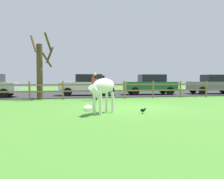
# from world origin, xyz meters

# --- Properties ---
(ground_plane) EXTENTS (60.00, 60.00, 0.00)m
(ground_plane) POSITION_xyz_m (0.00, 0.00, 0.00)
(ground_plane) COLOR #47842D
(parking_asphalt) EXTENTS (28.00, 7.40, 0.05)m
(parking_asphalt) POSITION_xyz_m (0.00, 9.30, 0.03)
(parking_asphalt) COLOR #2D2D33
(parking_asphalt) RESTS_ON ground_plane
(paddock_fence) EXTENTS (21.80, 0.11, 1.14)m
(paddock_fence) POSITION_xyz_m (-0.16, 5.00, 0.65)
(paddock_fence) COLOR olive
(paddock_fence) RESTS_ON ground_plane
(bare_tree) EXTENTS (1.44, 1.62, 4.04)m
(bare_tree) POSITION_xyz_m (-4.45, 5.27, 1.92)
(bare_tree) COLOR #513A23
(bare_tree) RESTS_ON ground_plane
(zebra) EXTENTS (1.52, 1.49, 1.41)m
(zebra) POSITION_xyz_m (-1.82, -1.65, 0.93)
(zebra) COLOR white
(zebra) RESTS_ON ground_plane
(crow_on_grass) EXTENTS (0.21, 0.10, 0.20)m
(crow_on_grass) POSITION_xyz_m (-0.34, -1.92, 0.13)
(crow_on_grass) COLOR black
(crow_on_grass) RESTS_ON ground_plane
(parked_car_white) EXTENTS (4.13, 2.15, 1.56)m
(parked_car_white) POSITION_xyz_m (-1.29, 7.89, 0.84)
(parked_car_white) COLOR white
(parked_car_white) RESTS_ON parking_asphalt
(parked_car_grey) EXTENTS (4.14, 2.19, 1.56)m
(parked_car_grey) POSITION_xyz_m (9.10, 7.59, 0.84)
(parked_car_grey) COLOR slate
(parked_car_grey) RESTS_ON parking_asphalt
(parked_car_green) EXTENTS (4.14, 2.17, 1.56)m
(parked_car_green) POSITION_xyz_m (3.67, 7.82, 0.84)
(parked_car_green) COLOR #236B38
(parked_car_green) RESTS_ON parking_asphalt
(visitor_near_fence) EXTENTS (0.39, 0.27, 1.64)m
(visitor_near_fence) POSITION_xyz_m (-1.25, 4.15, 0.91)
(visitor_near_fence) COLOR #232847
(visitor_near_fence) RESTS_ON ground_plane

